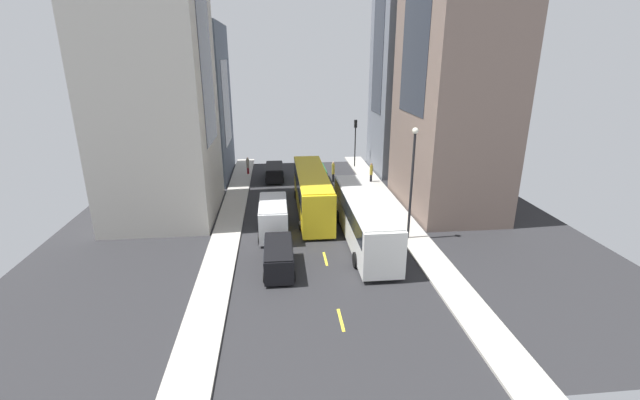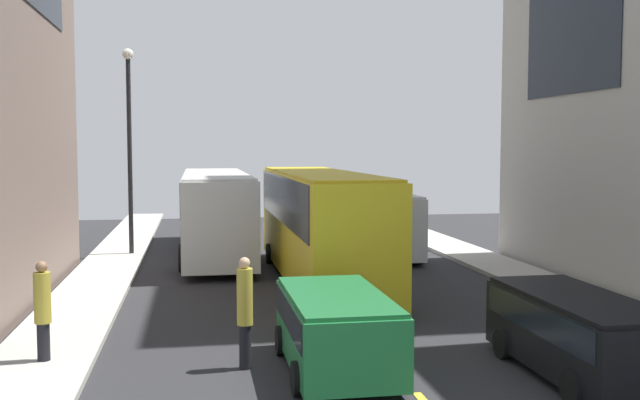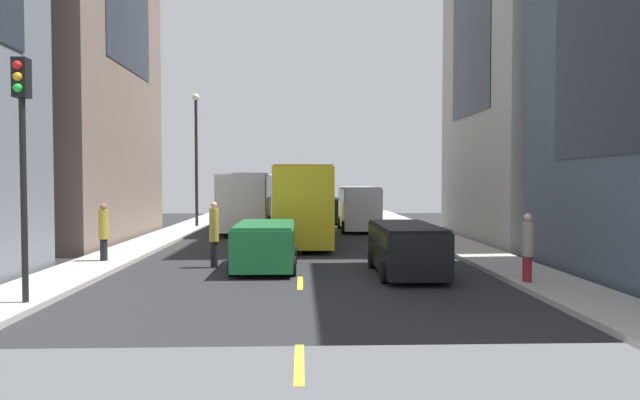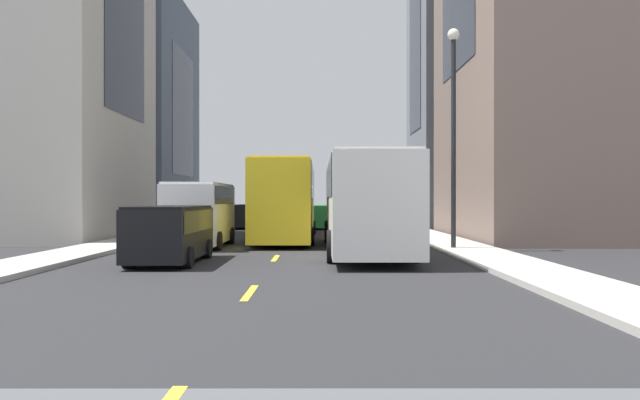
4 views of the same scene
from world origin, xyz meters
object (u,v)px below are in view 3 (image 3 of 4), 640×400
car_black_0 (345,208)px  delivery_van_white (359,205)px  traffic_light_near_corner (22,132)px  city_bus_white (251,196)px  car_green_2 (265,242)px  pedestrian_crossing_mid (214,232)px  streetcar_yellow (303,197)px  pedestrian_walking_far (527,245)px  pedestrian_crossing_near (104,230)px  car_black_1 (406,245)px

car_black_0 → delivery_van_white: bearing=-86.9°
delivery_van_white → traffic_light_near_corner: traffic_light_near_corner is taller
city_bus_white → car_green_2: size_ratio=3.07×
car_green_2 → pedestrian_crossing_mid: bearing=165.8°
streetcar_yellow → city_bus_white: bearing=116.2°
city_bus_white → pedestrian_crossing_mid: size_ratio=5.65×
city_bus_white → pedestrian_walking_far: (9.35, -19.20, -0.85)m
delivery_van_white → pedestrian_crossing_mid: size_ratio=2.32×
city_bus_white → pedestrian_walking_far: size_ratio=6.65×
delivery_van_white → car_black_0: size_ratio=1.16×
pedestrian_walking_far → pedestrian_crossing_near: bearing=110.9°
car_green_2 → car_black_1: bearing=-14.9°
streetcar_yellow → car_black_0: streetcar_yellow is taller
delivery_van_white → car_green_2: 14.65m
car_black_1 → car_black_0: bearing=90.6°
city_bus_white → streetcar_yellow: bearing=-63.8°
delivery_van_white → pedestrian_crossing_near: bearing=-128.9°
car_black_1 → pedestrian_crossing_mid: size_ratio=2.06×
car_green_2 → pedestrian_walking_far: bearing=-23.9°
delivery_van_white → traffic_light_near_corner: bearing=-116.6°
city_bus_white → traffic_light_near_corner: bearing=-98.6°
city_bus_white → car_green_2: city_bus_white is taller
delivery_van_white → car_green_2: bearing=-108.2°
car_green_2 → traffic_light_near_corner: size_ratio=0.74×
delivery_van_white → car_black_0: 5.91m
pedestrian_walking_far → pedestrian_crossing_near: 13.89m
car_black_0 → car_black_1: car_black_0 is taller
delivery_van_white → car_black_1: bearing=-90.4°
city_bus_white → delivery_van_white: city_bus_white is taller
car_black_1 → pedestrian_crossing_mid: bearing=165.3°
pedestrian_crossing_mid → traffic_light_near_corner: size_ratio=0.40×
delivery_van_white → pedestrian_walking_far: size_ratio=2.73×
pedestrian_walking_far → car_black_0: bearing=47.6°
car_black_1 → pedestrian_walking_far: (2.98, -2.10, 0.22)m
car_black_1 → car_green_2: 4.62m
car_black_1 → pedestrian_walking_far: size_ratio=2.42×
delivery_van_white → car_black_1: size_ratio=1.13×
pedestrian_crossing_near → traffic_light_near_corner: size_ratio=0.36×
pedestrian_walking_far → pedestrian_crossing_mid: size_ratio=0.85×
city_bus_white → car_black_0: size_ratio=2.81×
delivery_van_white → car_black_1: delivery_van_white is taller
pedestrian_crossing_near → car_green_2: bearing=-7.7°
city_bus_white → car_black_0: (6.16, 3.88, -0.99)m
car_black_0 → pedestrian_crossing_near: (-9.96, -18.61, 0.19)m
delivery_van_white → car_green_2: size_ratio=1.26×
city_bus_white → car_black_1: 18.28m
traffic_light_near_corner → delivery_van_white: bearing=63.4°
streetcar_yellow → delivery_van_white: bearing=53.5°
car_green_2 → streetcar_yellow: bearing=82.3°
car_green_2 → pedestrian_crossing_near: 5.83m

